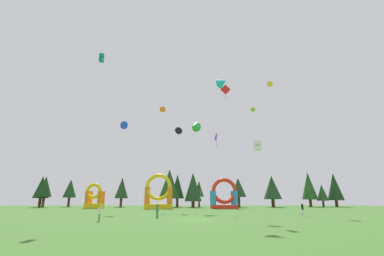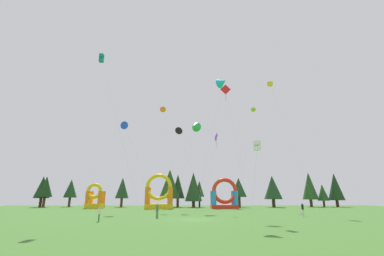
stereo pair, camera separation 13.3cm
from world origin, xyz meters
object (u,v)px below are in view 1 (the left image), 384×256
object	(u,v)px
person_near_camera	(157,209)
inflatable_blue_arch	(94,199)
kite_white_box	(257,146)
inflatable_orange_dome	(224,197)
kite_yellow_box	(270,84)
kite_purple_diamond	(217,138)
kite_blue_delta	(125,126)
kite_red_diamond	(226,91)
person_far_side	(302,208)
kite_teal_box	(102,59)
kite_orange_delta	(163,110)
kite_green_delta	(195,126)
person_midfield	(100,213)
kite_lime_box	(253,110)
inflatable_yellow_castle	(159,196)
kite_cyan_delta	(222,82)
kite_black_delta	(178,132)

from	to	relation	value
person_near_camera	inflatable_blue_arch	xyz separation A→B (m)	(-18.67, 32.55, 1.10)
kite_white_box	inflatable_orange_dome	bearing A→B (deg)	87.27
kite_yellow_box	kite_purple_diamond	size ratio (longest dim) A/B	1.86
kite_white_box	inflatable_orange_dome	distance (m)	38.43
kite_blue_delta	person_near_camera	xyz separation A→B (m)	(8.28, -15.24, -15.28)
kite_red_diamond	person_far_side	distance (m)	21.00
kite_blue_delta	kite_teal_box	bearing A→B (deg)	-88.84
kite_orange_delta	inflatable_blue_arch	xyz separation A→B (m)	(-16.97, 8.69, -20.34)
inflatable_orange_dome	kite_teal_box	bearing A→B (deg)	-122.59
kite_green_delta	kite_orange_delta	distance (m)	12.24
kite_orange_delta	inflatable_orange_dome	size ratio (longest dim) A/B	3.25
kite_red_diamond	person_midfield	xyz separation A→B (m)	(-15.94, -9.08, -18.38)
kite_white_box	kite_lime_box	bearing A→B (deg)	75.18
inflatable_yellow_castle	kite_red_diamond	bearing A→B (deg)	-63.55
kite_red_diamond	inflatable_yellow_castle	xyz separation A→B (m)	(-12.68, 25.49, -16.30)
inflatable_yellow_castle	inflatable_blue_arch	distance (m)	16.36
kite_blue_delta	person_near_camera	size ratio (longest dim) A/B	9.27
kite_blue_delta	inflatable_yellow_castle	world-z (taller)	kite_blue_delta
kite_cyan_delta	inflatable_blue_arch	bearing A→B (deg)	125.78
kite_orange_delta	person_midfield	size ratio (longest dim) A/B	14.52
kite_blue_delta	kite_purple_diamond	world-z (taller)	kite_blue_delta
kite_blue_delta	person_midfield	xyz separation A→B (m)	(2.40, -20.31, -15.44)
person_midfield	kite_green_delta	bearing A→B (deg)	-61.69
person_midfield	person_near_camera	size ratio (longest dim) A/B	0.86
kite_black_delta	kite_orange_delta	size ratio (longest dim) A/B	0.73
kite_purple_diamond	person_far_side	distance (m)	17.85
kite_lime_box	inflatable_orange_dome	bearing A→B (deg)	144.77
kite_blue_delta	kite_yellow_box	bearing A→B (deg)	-3.68
kite_green_delta	kite_purple_diamond	distance (m)	7.53
kite_teal_box	inflatable_blue_arch	distance (m)	41.67
kite_purple_diamond	person_midfield	distance (m)	24.88
kite_lime_box	kite_teal_box	bearing A→B (deg)	-135.02
kite_purple_diamond	person_far_side	xyz separation A→B (m)	(11.17, -7.33, -11.85)
kite_blue_delta	kite_purple_diamond	xyz separation A→B (m)	(17.57, -4.65, -3.44)
kite_purple_diamond	kite_orange_delta	bearing A→B (deg)	129.66
kite_yellow_box	kite_white_box	distance (m)	29.03
kite_cyan_delta	kite_black_delta	size ratio (longest dim) A/B	1.03
person_midfield	person_far_side	size ratio (longest dim) A/B	0.86
kite_yellow_box	person_midfield	xyz separation A→B (m)	(-26.57, -18.44, -23.84)
kite_white_box	kite_orange_delta	bearing A→B (deg)	111.95
kite_blue_delta	kite_orange_delta	size ratio (longest dim) A/B	0.74
kite_cyan_delta	kite_green_delta	bearing A→B (deg)	97.49
kite_blue_delta	inflatable_blue_arch	distance (m)	24.68
inflatable_yellow_castle	person_far_side	bearing A→B (deg)	-48.66
kite_lime_box	person_near_camera	distance (m)	38.74
kite_blue_delta	person_far_side	distance (m)	34.69
kite_green_delta	kite_purple_diamond	world-z (taller)	kite_green_delta
kite_red_diamond	kite_cyan_delta	distance (m)	9.34
kite_lime_box	kite_white_box	distance (m)	37.46
kite_yellow_box	kite_blue_delta	size ratio (longest dim) A/B	1.46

